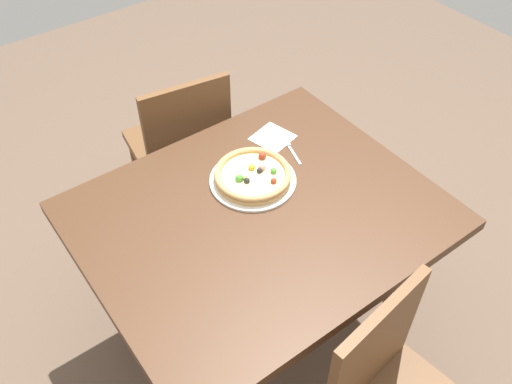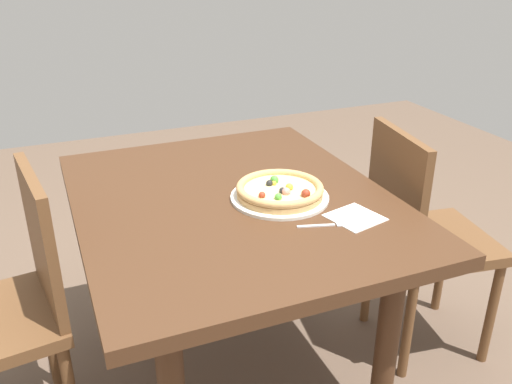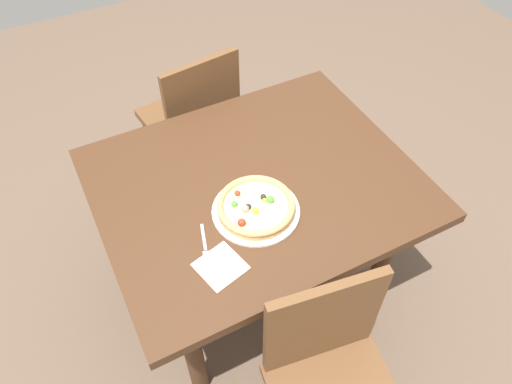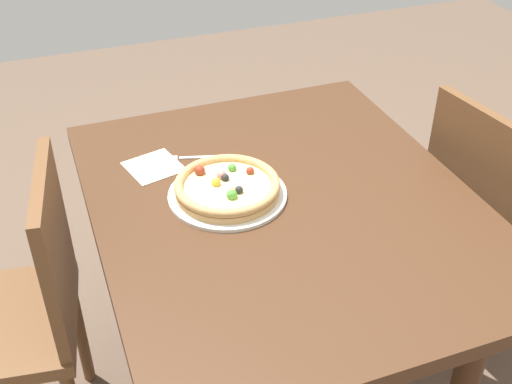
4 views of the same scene
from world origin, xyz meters
TOP-DOWN VIEW (x-y plane):
  - ground_plane at (0.00, 0.00)m, footprint 6.00×6.00m
  - dining_table at (0.00, 0.00)m, footprint 1.18×0.97m
  - chair_near at (-0.01, -0.70)m, footprint 0.45×0.45m
  - chair_far at (0.09, 0.70)m, footprint 0.45×0.45m
  - plate at (0.07, 0.13)m, footprint 0.31×0.31m
  - pizza at (0.07, 0.13)m, footprint 0.28×0.28m
  - fork at (0.29, 0.19)m, footprint 0.06×0.16m
  - napkin at (0.28, 0.28)m, footprint 0.17×0.17m

SIDE VIEW (x-z plane):
  - ground_plane at x=0.00m, z-range 0.00..0.00m
  - chair_near at x=-0.01m, z-range 0.05..0.95m
  - chair_far at x=0.09m, z-range 0.05..0.95m
  - dining_table at x=0.00m, z-range 0.27..1.00m
  - napkin at x=0.28m, z-range 0.73..0.74m
  - fork at x=0.29m, z-range 0.73..0.74m
  - plate at x=0.07m, z-range 0.73..0.74m
  - pizza at x=0.07m, z-range 0.74..0.79m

